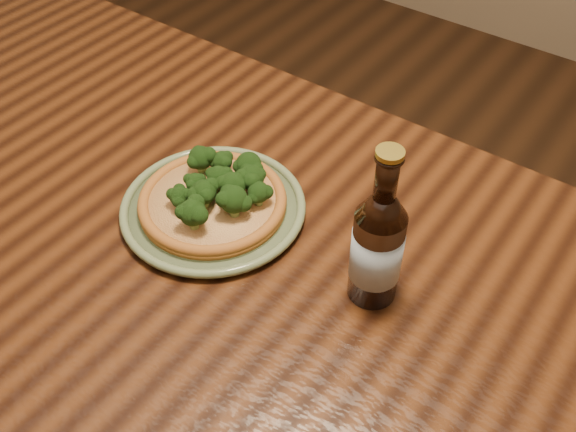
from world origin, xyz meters
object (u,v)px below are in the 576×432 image
Objects in this scene: plate at (213,208)px; pizza at (215,197)px; table at (115,230)px; beer_bottle at (377,246)px.

plate is 1.26× the size of pizza.
beer_bottle is (0.46, 0.07, 0.19)m from table.
table is at bearing -151.64° from beer_bottle.
beer_bottle is (0.28, 0.01, 0.08)m from plate.
table is at bearing -159.71° from pizza.
plate is at bearing -158.84° from beer_bottle.
table is 6.99× the size of pizza.
pizza is at bearing -159.57° from beer_bottle.
pizza is at bearing 20.29° from table.
pizza reaches higher than plate.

